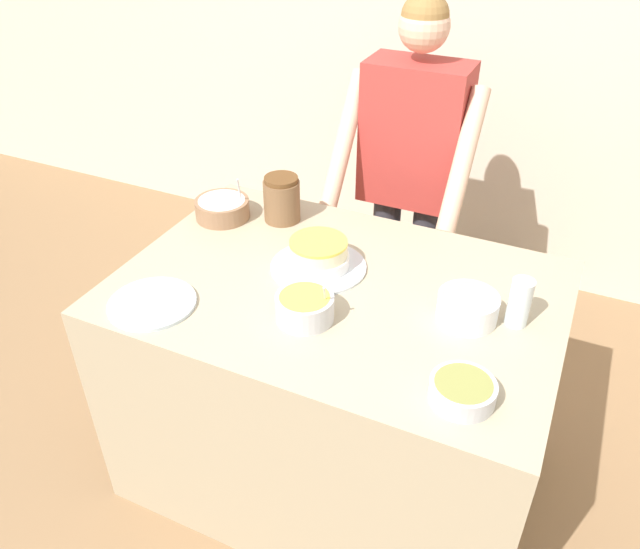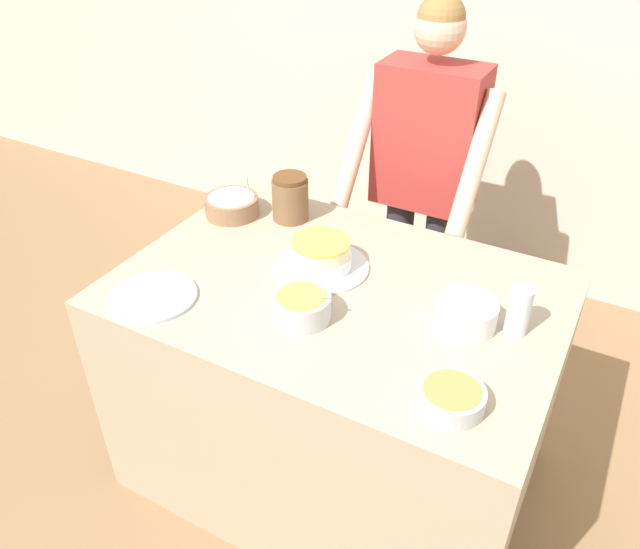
% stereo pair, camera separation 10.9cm
% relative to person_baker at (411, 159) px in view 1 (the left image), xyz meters
% --- Properties ---
extents(wall_back, '(10.00, 0.05, 2.60)m').
position_rel_person_baker_xyz_m(wall_back, '(0.04, 0.84, 0.32)').
color(wall_back, beige).
rests_on(wall_back, ground_plane).
extents(counter, '(1.43, 0.98, 0.89)m').
position_rel_person_baker_xyz_m(counter, '(0.04, -0.87, -0.53)').
color(counter, tan).
rests_on(counter, ground_plane).
extents(person_baker, '(0.57, 0.47, 1.64)m').
position_rel_person_baker_xyz_m(person_baker, '(0.00, 0.00, 0.00)').
color(person_baker, '#2D2D38').
rests_on(person_baker, ground_plane).
extents(cake, '(0.33, 0.33, 0.11)m').
position_rel_person_baker_xyz_m(cake, '(-0.06, -0.80, -0.04)').
color(cake, silver).
rests_on(cake, counter).
extents(frosting_bowl_white, '(0.21, 0.21, 0.18)m').
position_rel_person_baker_xyz_m(frosting_bowl_white, '(-0.55, -0.64, -0.04)').
color(frosting_bowl_white, '#936B4C').
rests_on(frosting_bowl_white, counter).
extents(frosting_bowl_yellow, '(0.18, 0.18, 0.15)m').
position_rel_person_baker_xyz_m(frosting_bowl_yellow, '(0.02, -1.07, -0.04)').
color(frosting_bowl_yellow, silver).
rests_on(frosting_bowl_yellow, counter).
extents(frosting_bowl_olive, '(0.17, 0.17, 0.06)m').
position_rel_person_baker_xyz_m(frosting_bowl_olive, '(0.53, -1.20, -0.05)').
color(frosting_bowl_olive, silver).
rests_on(frosting_bowl_olive, counter).
extents(frosting_bowl_pink, '(0.18, 0.18, 0.08)m').
position_rel_person_baker_xyz_m(frosting_bowl_pink, '(0.46, -0.86, -0.04)').
color(frosting_bowl_pink, white).
rests_on(frosting_bowl_pink, counter).
extents(drinking_glass, '(0.07, 0.07, 0.15)m').
position_rel_person_baker_xyz_m(drinking_glass, '(0.60, -0.82, -0.01)').
color(drinking_glass, silver).
rests_on(drinking_glass, counter).
extents(ceramic_plate, '(0.28, 0.28, 0.01)m').
position_rel_person_baker_xyz_m(ceramic_plate, '(-0.45, -1.21, -0.08)').
color(ceramic_plate, silver).
rests_on(ceramic_plate, counter).
extents(stoneware_jar, '(0.14, 0.14, 0.18)m').
position_rel_person_baker_xyz_m(stoneware_jar, '(-0.33, -0.56, 0.00)').
color(stoneware_jar, brown).
rests_on(stoneware_jar, counter).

